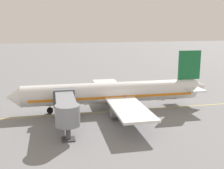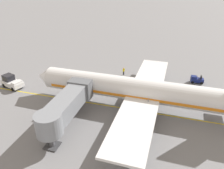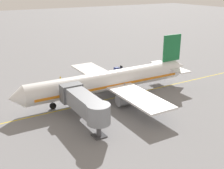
{
  "view_description": "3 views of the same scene",
  "coord_description": "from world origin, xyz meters",
  "px_view_note": "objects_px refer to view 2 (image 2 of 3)",
  "views": [
    {
      "loc": [
        -47.11,
        9.26,
        15.33
      ],
      "look_at": [
        3.56,
        -2.06,
        4.19
      ],
      "focal_mm": 44.66,
      "sensor_mm": 36.0,
      "label": 1
    },
    {
      "loc": [
        -29.28,
        -6.05,
        19.81
      ],
      "look_at": [
        2.3,
        3.26,
        2.9
      ],
      "focal_mm": 34.65,
      "sensor_mm": 36.0,
      "label": 2
    },
    {
      "loc": [
        -42.72,
        24.01,
        20.58
      ],
      "look_at": [
        0.17,
        -1.62,
        2.72
      ],
      "focal_mm": 45.62,
      "sensor_mm": 36.0,
      "label": 3
    }
  ],
  "objects_px": {
    "baggage_tug_lead": "(197,80)",
    "jet_bridge": "(66,105)",
    "baggage_cart_third_in_train": "(214,94)",
    "ground_crew_loader": "(124,71)",
    "ground_crew_wing_walker": "(126,85)",
    "safety_cone_nose_left": "(76,76)",
    "pushback_tractor": "(12,82)",
    "parked_airliner": "(140,90)",
    "baggage_cart_second_in_train": "(196,91)",
    "baggage_cart_front": "(180,90)"
  },
  "relations": [
    {
      "from": "parked_airliner",
      "to": "jet_bridge",
      "type": "relative_size",
      "value": 3.07
    },
    {
      "from": "pushback_tractor",
      "to": "ground_crew_wing_walker",
      "type": "distance_m",
      "value": 22.1
    },
    {
      "from": "baggage_cart_front",
      "to": "baggage_cart_third_in_train",
      "type": "bearing_deg",
      "value": -90.72
    },
    {
      "from": "baggage_cart_front",
      "to": "baggage_tug_lead",
      "type": "bearing_deg",
      "value": -29.12
    },
    {
      "from": "parked_airliner",
      "to": "baggage_cart_second_in_train",
      "type": "relative_size",
      "value": 12.54
    },
    {
      "from": "baggage_cart_second_in_train",
      "to": "baggage_cart_third_in_train",
      "type": "height_order",
      "value": "same"
    },
    {
      "from": "ground_crew_wing_walker",
      "to": "baggage_cart_third_in_train",
      "type": "bearing_deg",
      "value": -87.21
    },
    {
      "from": "parked_airliner",
      "to": "ground_crew_loader",
      "type": "relative_size",
      "value": 22.04
    },
    {
      "from": "baggage_tug_lead",
      "to": "parked_airliner",
      "type": "bearing_deg",
      "value": 142.08
    },
    {
      "from": "safety_cone_nose_left",
      "to": "ground_crew_loader",
      "type": "bearing_deg",
      "value": -67.32
    },
    {
      "from": "jet_bridge",
      "to": "baggage_tug_lead",
      "type": "xyz_separation_m",
      "value": [
        20.02,
        -18.69,
        -2.74
      ]
    },
    {
      "from": "parked_airliner",
      "to": "baggage_cart_front",
      "type": "height_order",
      "value": "parked_airliner"
    },
    {
      "from": "baggage_cart_front",
      "to": "ground_crew_wing_walker",
      "type": "relative_size",
      "value": 1.76
    },
    {
      "from": "pushback_tractor",
      "to": "ground_crew_wing_walker",
      "type": "relative_size",
      "value": 2.87
    },
    {
      "from": "baggage_cart_second_in_train",
      "to": "baggage_cart_third_in_train",
      "type": "bearing_deg",
      "value": -96.39
    },
    {
      "from": "ground_crew_loader",
      "to": "baggage_cart_front",
      "type": "bearing_deg",
      "value": -114.75
    },
    {
      "from": "baggage_tug_lead",
      "to": "ground_crew_loader",
      "type": "xyz_separation_m",
      "value": [
        -0.4,
        15.12,
        0.24
      ]
    },
    {
      "from": "safety_cone_nose_left",
      "to": "baggage_tug_lead",
      "type": "bearing_deg",
      "value": -79.89
    },
    {
      "from": "jet_bridge",
      "to": "ground_crew_loader",
      "type": "height_order",
      "value": "jet_bridge"
    },
    {
      "from": "baggage_cart_front",
      "to": "baggage_cart_second_in_train",
      "type": "height_order",
      "value": "same"
    },
    {
      "from": "pushback_tractor",
      "to": "baggage_cart_third_in_train",
      "type": "relative_size",
      "value": 1.63
    },
    {
      "from": "pushback_tractor",
      "to": "safety_cone_nose_left",
      "type": "distance_m",
      "value": 12.62
    },
    {
      "from": "baggage_cart_front",
      "to": "safety_cone_nose_left",
      "type": "xyz_separation_m",
      "value": [
        1.47,
        21.41,
        -0.66
      ]
    },
    {
      "from": "ground_crew_wing_walker",
      "to": "jet_bridge",
      "type": "bearing_deg",
      "value": 157.54
    },
    {
      "from": "jet_bridge",
      "to": "ground_crew_loader",
      "type": "xyz_separation_m",
      "value": [
        19.61,
        -3.58,
        -2.5
      ]
    },
    {
      "from": "baggage_cart_front",
      "to": "baggage_cart_second_in_train",
      "type": "distance_m",
      "value": 2.88
    },
    {
      "from": "baggage_cart_second_in_train",
      "to": "safety_cone_nose_left",
      "type": "relative_size",
      "value": 5.04
    },
    {
      "from": "jet_bridge",
      "to": "baggage_cart_front",
      "type": "xyz_separation_m",
      "value": [
        14.15,
        -15.43,
        -2.5
      ]
    },
    {
      "from": "baggage_cart_third_in_train",
      "to": "ground_crew_wing_walker",
      "type": "height_order",
      "value": "ground_crew_wing_walker"
    },
    {
      "from": "baggage_cart_third_in_train",
      "to": "ground_crew_loader",
      "type": "height_order",
      "value": "ground_crew_loader"
    },
    {
      "from": "parked_airliner",
      "to": "baggage_tug_lead",
      "type": "xyz_separation_m",
      "value": [
        12.31,
        -9.59,
        -2.47
      ]
    },
    {
      "from": "baggage_cart_front",
      "to": "baggage_cart_second_in_train",
      "type": "relative_size",
      "value": 1.0
    },
    {
      "from": "baggage_cart_front",
      "to": "baggage_cart_third_in_train",
      "type": "relative_size",
      "value": 1.0
    },
    {
      "from": "ground_crew_loader",
      "to": "baggage_cart_second_in_train",
      "type": "bearing_deg",
      "value": -109.47
    },
    {
      "from": "parked_airliner",
      "to": "ground_crew_wing_walker",
      "type": "xyz_separation_m",
      "value": [
        5.6,
        3.6,
        -2.23
      ]
    },
    {
      "from": "baggage_cart_third_in_train",
      "to": "ground_crew_loader",
      "type": "distance_m",
      "value": 18.56
    },
    {
      "from": "ground_crew_loader",
      "to": "safety_cone_nose_left",
      "type": "height_order",
      "value": "ground_crew_loader"
    },
    {
      "from": "pushback_tractor",
      "to": "baggage_cart_front",
      "type": "bearing_deg",
      "value": -78.66
    },
    {
      "from": "baggage_cart_second_in_train",
      "to": "parked_airliner",
      "type": "bearing_deg",
      "value": 126.14
    },
    {
      "from": "ground_crew_wing_walker",
      "to": "safety_cone_nose_left",
      "type": "xyz_separation_m",
      "value": [
        2.31,
        11.49,
        -0.66
      ]
    },
    {
      "from": "parked_airliner",
      "to": "baggage_cart_front",
      "type": "xyz_separation_m",
      "value": [
        6.45,
        -6.33,
        -2.24
      ]
    },
    {
      "from": "baggage_tug_lead",
      "to": "jet_bridge",
      "type": "bearing_deg",
      "value": 136.96
    },
    {
      "from": "pushback_tractor",
      "to": "baggage_tug_lead",
      "type": "bearing_deg",
      "value": -70.66
    },
    {
      "from": "jet_bridge",
      "to": "baggage_cart_third_in_train",
      "type": "xyz_separation_m",
      "value": [
        14.08,
        -21.29,
        -2.5
      ]
    },
    {
      "from": "baggage_cart_front",
      "to": "baggage_cart_third_in_train",
      "type": "distance_m",
      "value": 5.87
    },
    {
      "from": "jet_bridge",
      "to": "safety_cone_nose_left",
      "type": "bearing_deg",
      "value": 20.98
    },
    {
      "from": "ground_crew_loader",
      "to": "ground_crew_wing_walker",
      "type": "bearing_deg",
      "value": -163.03
    },
    {
      "from": "parked_airliner",
      "to": "baggage_tug_lead",
      "type": "height_order",
      "value": "parked_airliner"
    },
    {
      "from": "pushback_tractor",
      "to": "baggage_cart_second_in_train",
      "type": "height_order",
      "value": "pushback_tractor"
    },
    {
      "from": "baggage_tug_lead",
      "to": "baggage_cart_third_in_train",
      "type": "height_order",
      "value": "baggage_tug_lead"
    }
  ]
}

